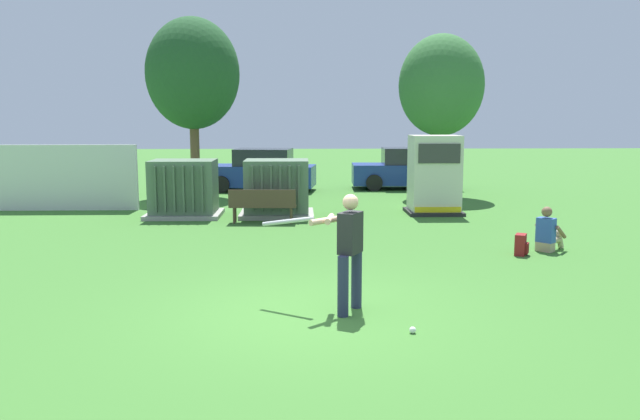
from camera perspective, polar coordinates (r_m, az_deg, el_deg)
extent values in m
plane|color=#3D752D|center=(9.42, -0.64, -9.16)|extent=(96.00, 96.00, 0.00)
cube|color=silver|center=(20.90, -22.44, 2.69)|extent=(4.80, 0.12, 2.00)
cube|color=#9E9B93|center=(18.66, -12.04, -0.38)|extent=(2.10, 1.70, 0.12)
cube|color=#567056|center=(18.56, -12.11, 2.10)|extent=(1.80, 1.40, 1.50)
cube|color=#495F49|center=(17.94, -14.55, 1.81)|extent=(0.06, 0.12, 1.27)
cube|color=#495F49|center=(17.89, -13.75, 1.81)|extent=(0.06, 0.12, 1.27)
cube|color=#495F49|center=(17.84, -12.95, 1.82)|extent=(0.06, 0.12, 1.27)
cube|color=#495F49|center=(17.79, -12.14, 1.83)|extent=(0.06, 0.12, 1.27)
cube|color=#495F49|center=(17.75, -11.33, 1.84)|extent=(0.06, 0.12, 1.27)
cube|color=#495F49|center=(17.71, -10.52, 1.85)|extent=(0.06, 0.12, 1.27)
cube|color=#9E9B93|center=(18.38, -3.87, -0.34)|extent=(2.10, 1.70, 0.12)
cube|color=#567056|center=(18.28, -3.90, 2.17)|extent=(1.80, 1.40, 1.50)
cube|color=#495F49|center=(17.56, -6.06, 1.89)|extent=(0.06, 0.12, 1.27)
cube|color=#495F49|center=(17.54, -5.23, 1.89)|extent=(0.06, 0.12, 1.27)
cube|color=#495F49|center=(17.53, -4.40, 1.90)|extent=(0.06, 0.12, 1.27)
cube|color=#495F49|center=(17.52, -3.57, 1.90)|extent=(0.06, 0.12, 1.27)
cube|color=#495F49|center=(17.51, -2.73, 1.91)|extent=(0.06, 0.12, 1.27)
cube|color=#495F49|center=(17.51, -1.90, 1.91)|extent=(0.06, 0.12, 1.27)
cube|color=#262626|center=(19.10, 10.12, -0.15)|extent=(1.60, 1.40, 0.10)
cube|color=beige|center=(18.97, 10.21, 3.28)|extent=(1.40, 1.20, 2.20)
cube|color=#383838|center=(18.32, 10.66, 5.00)|extent=(1.19, 0.04, 0.55)
cube|color=yellow|center=(18.48, 10.53, 0.02)|extent=(1.33, 0.04, 0.16)
cube|color=#4C3828|center=(17.18, -5.15, 0.35)|extent=(1.82, 0.48, 0.05)
cube|color=#4C3828|center=(16.97, -5.22, 1.08)|extent=(1.80, 0.12, 0.44)
cylinder|color=#4C3828|center=(17.44, -7.59, -0.36)|extent=(0.06, 0.06, 0.42)
cylinder|color=#4C3828|center=(17.29, -2.57, -0.37)|extent=(0.06, 0.06, 0.42)
cylinder|color=#4C3828|center=(17.17, -7.73, -0.50)|extent=(0.06, 0.06, 0.42)
cylinder|color=#4C3828|center=(17.01, -2.62, -0.52)|extent=(0.06, 0.06, 0.42)
cylinder|color=#282D4C|center=(9.12, 2.08, -6.87)|extent=(0.16, 0.16, 0.88)
cylinder|color=#282D4C|center=(9.55, 3.29, -6.19)|extent=(0.16, 0.16, 0.88)
cube|color=#262628|center=(9.17, 2.73, -2.05)|extent=(0.40, 0.47, 0.60)
sphere|color=#DBAD89|center=(9.10, 2.75, 0.71)|extent=(0.23, 0.23, 0.23)
cylinder|color=#DBAD89|center=(9.22, 0.38, -0.97)|extent=(0.46, 0.43, 0.09)
cylinder|color=#DBAD89|center=(9.38, 0.87, -0.81)|extent=(0.18, 0.55, 0.09)
cylinder|color=#B2B2B7|center=(9.63, -3.00, -1.03)|extent=(0.77, 0.46, 0.21)
sphere|color=#B2B2B7|center=(9.42, -0.76, -0.78)|extent=(0.08, 0.08, 0.08)
sphere|color=white|center=(8.63, 8.31, -10.60)|extent=(0.09, 0.09, 0.09)
cube|color=tan|center=(14.35, 19.53, -3.12)|extent=(0.41, 0.41, 0.20)
cube|color=#3359B2|center=(14.28, 19.60, -1.70)|extent=(0.41, 0.41, 0.52)
sphere|color=brown|center=(14.22, 19.68, -0.15)|extent=(0.22, 0.22, 0.22)
cylinder|color=tan|center=(14.57, 19.60, -2.47)|extent=(0.42, 0.40, 0.13)
cylinder|color=tan|center=(14.77, 19.99, -2.33)|extent=(0.30, 0.29, 0.46)
cylinder|color=tan|center=(14.48, 20.31, -2.57)|extent=(0.42, 0.40, 0.13)
cylinder|color=tan|center=(14.68, 20.69, -2.42)|extent=(0.30, 0.29, 0.46)
cylinder|color=brown|center=(14.59, 19.17, -1.65)|extent=(0.36, 0.34, 0.32)
cylinder|color=brown|center=(14.39, 20.80, -1.87)|extent=(0.36, 0.34, 0.32)
cube|color=maroon|center=(13.77, 17.54, -2.98)|extent=(0.32, 0.38, 0.44)
cube|color=maroon|center=(13.77, 18.06, -3.28)|extent=(0.15, 0.23, 0.22)
cylinder|color=brown|center=(23.45, -11.13, 4.56)|extent=(0.33, 0.33, 2.69)
ellipsoid|color=#235128|center=(23.45, -11.34, 11.92)|extent=(3.31, 3.31, 3.93)
cylinder|color=brown|center=(23.18, 10.63, 4.21)|extent=(0.30, 0.30, 2.43)
ellipsoid|color=#387038|center=(23.15, 10.82, 10.93)|extent=(2.99, 2.99, 3.55)
cube|color=navy|center=(24.67, -5.42, 3.08)|extent=(4.39, 2.26, 0.80)
cube|color=#262B33|center=(24.59, -5.10, 4.75)|extent=(2.29, 1.83, 0.64)
cylinder|color=black|center=(24.17, -8.84, 2.29)|extent=(0.66, 0.31, 0.64)
cylinder|color=black|center=(25.81, -7.88, 2.69)|extent=(0.66, 0.31, 0.64)
cylinder|color=black|center=(23.64, -2.72, 2.25)|extent=(0.66, 0.31, 0.64)
cylinder|color=black|center=(25.31, -2.14, 2.65)|extent=(0.66, 0.31, 0.64)
cube|color=navy|center=(25.49, 7.66, 3.21)|extent=(4.26, 1.85, 0.80)
cube|color=#262B33|center=(25.46, 8.03, 4.82)|extent=(2.16, 1.64, 0.64)
cylinder|color=black|center=(24.54, 4.89, 2.45)|extent=(0.65, 0.24, 0.64)
cylinder|color=black|center=(26.22, 4.59, 2.83)|extent=(0.65, 0.24, 0.64)
cylinder|color=black|center=(24.88, 10.88, 2.41)|extent=(0.65, 0.24, 0.64)
cylinder|color=black|center=(26.55, 10.21, 2.79)|extent=(0.65, 0.24, 0.64)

